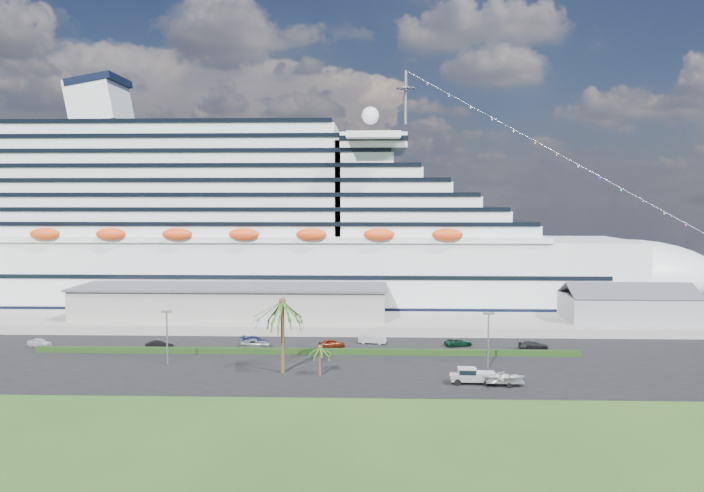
{
  "coord_description": "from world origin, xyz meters",
  "views": [
    {
      "loc": [
        3.34,
        -92.72,
        24.94
      ],
      "look_at": [
        -0.95,
        30.0,
        16.67
      ],
      "focal_mm": 35.0,
      "sensor_mm": 36.0,
      "label": 1
    }
  ],
  "objects_px": {
    "cruise_ship": "(268,236)",
    "boat_trailer": "(505,377)",
    "parked_car_3": "(255,340)",
    "pickup_truck": "(472,375)"
  },
  "relations": [
    {
      "from": "cruise_ship",
      "to": "boat_trailer",
      "type": "height_order",
      "value": "cruise_ship"
    },
    {
      "from": "cruise_ship",
      "to": "boat_trailer",
      "type": "bearing_deg",
      "value": -57.51
    },
    {
      "from": "cruise_ship",
      "to": "pickup_truck",
      "type": "xyz_separation_m",
      "value": [
        37.86,
        -65.05,
        -15.4
      ]
    },
    {
      "from": "cruise_ship",
      "to": "pickup_truck",
      "type": "height_order",
      "value": "cruise_ship"
    },
    {
      "from": "cruise_ship",
      "to": "boat_trailer",
      "type": "xyz_separation_m",
      "value": [
        42.1,
        -66.1,
        -15.36
      ]
    },
    {
      "from": "parked_car_3",
      "to": "boat_trailer",
      "type": "distance_m",
      "value": 45.65
    },
    {
      "from": "cruise_ship",
      "to": "pickup_truck",
      "type": "relative_size",
      "value": 31.3
    },
    {
      "from": "parked_car_3",
      "to": "boat_trailer",
      "type": "xyz_separation_m",
      "value": [
        37.98,
        -25.32,
        0.53
      ]
    },
    {
      "from": "pickup_truck",
      "to": "cruise_ship",
      "type": "bearing_deg",
      "value": 120.2
    },
    {
      "from": "cruise_ship",
      "to": "parked_car_3",
      "type": "bearing_deg",
      "value": -84.23
    }
  ]
}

